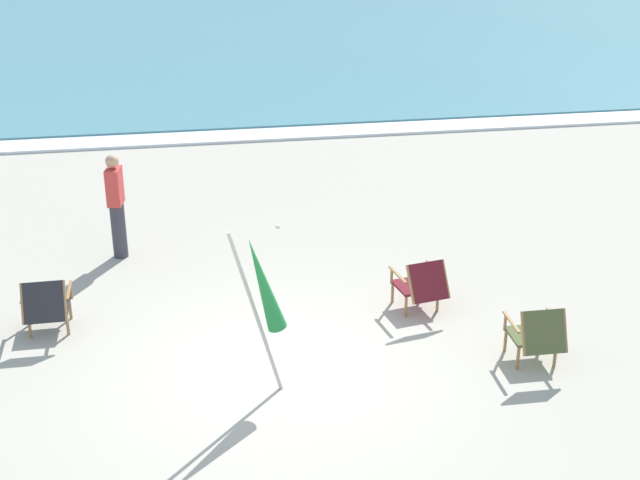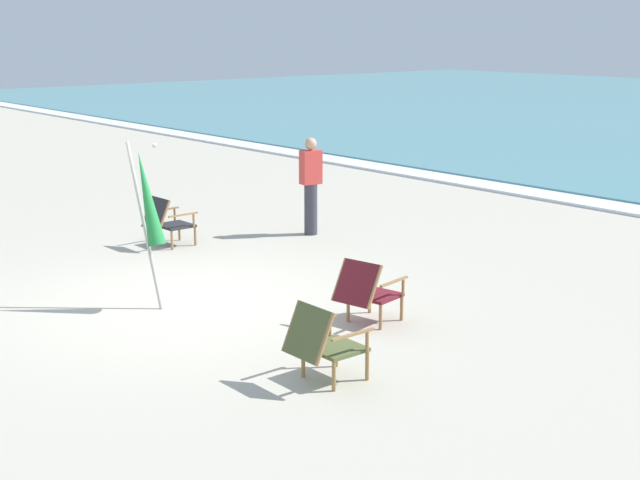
{
  "view_description": "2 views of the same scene",
  "coord_description": "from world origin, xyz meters",
  "px_view_note": "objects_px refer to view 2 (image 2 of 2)",
  "views": [
    {
      "loc": [
        -0.99,
        -9.05,
        5.7
      ],
      "look_at": [
        0.84,
        1.89,
        0.84
      ],
      "focal_mm": 50.0,
      "sensor_mm": 36.0,
      "label": 1
    },
    {
      "loc": [
        9.3,
        -5.66,
        3.38
      ],
      "look_at": [
        0.38,
        1.9,
        0.6
      ],
      "focal_mm": 50.0,
      "sensor_mm": 36.0,
      "label": 2
    }
  ],
  "objects_px": {
    "beach_chair_back_left": "(166,220)",
    "umbrella_furled_green": "(148,200)",
    "beach_chair_front_left": "(323,341)",
    "beach_chair_mid_center": "(367,290)",
    "person_near_chairs": "(311,185)"
  },
  "relations": [
    {
      "from": "beach_chair_front_left",
      "to": "beach_chair_mid_center",
      "type": "relative_size",
      "value": 0.95
    },
    {
      "from": "beach_chair_front_left",
      "to": "person_near_chairs",
      "type": "relative_size",
      "value": 0.49
    },
    {
      "from": "person_near_chairs",
      "to": "umbrella_furled_green",
      "type": "bearing_deg",
      "value": -66.33
    },
    {
      "from": "umbrella_furled_green",
      "to": "person_near_chairs",
      "type": "height_order",
      "value": "umbrella_furled_green"
    },
    {
      "from": "beach_chair_front_left",
      "to": "umbrella_furled_green",
      "type": "height_order",
      "value": "umbrella_furled_green"
    },
    {
      "from": "beach_chair_back_left",
      "to": "umbrella_furled_green",
      "type": "bearing_deg",
      "value": -34.25
    },
    {
      "from": "beach_chair_back_left",
      "to": "person_near_chairs",
      "type": "xyz_separation_m",
      "value": [
        0.81,
        2.3,
        0.41
      ]
    },
    {
      "from": "beach_chair_mid_center",
      "to": "beach_chair_back_left",
      "type": "relative_size",
      "value": 1.06
    },
    {
      "from": "beach_chair_back_left",
      "to": "person_near_chairs",
      "type": "bearing_deg",
      "value": 70.54
    },
    {
      "from": "beach_chair_mid_center",
      "to": "person_near_chairs",
      "type": "relative_size",
      "value": 0.52
    },
    {
      "from": "beach_chair_back_left",
      "to": "beach_chair_front_left",
      "type": "bearing_deg",
      "value": -16.53
    },
    {
      "from": "beach_chair_front_left",
      "to": "umbrella_furled_green",
      "type": "xyz_separation_m",
      "value": [
        -3.26,
        -0.03,
        0.92
      ]
    },
    {
      "from": "umbrella_furled_green",
      "to": "person_near_chairs",
      "type": "xyz_separation_m",
      "value": [
        -1.78,
        4.06,
        -0.51
      ]
    },
    {
      "from": "beach_chair_mid_center",
      "to": "person_near_chairs",
      "type": "distance_m",
      "value": 4.77
    },
    {
      "from": "umbrella_furled_green",
      "to": "person_near_chairs",
      "type": "distance_m",
      "value": 4.46
    }
  ]
}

